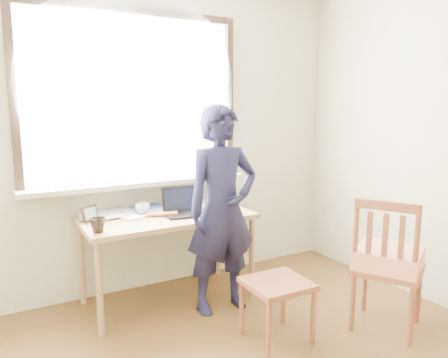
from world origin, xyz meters
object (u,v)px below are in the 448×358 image
side_chair (388,260)px  laptop (183,208)px  work_chair (277,290)px  person (222,210)px  mug_white (143,208)px  mug_dark (98,225)px  desk (167,224)px

side_chair → laptop: bearing=132.3°
work_chair → side_chair: side_chair is taller
person → mug_white: bearing=136.4°
work_chair → mug_dark: bearing=144.0°
laptop → work_chair: bearing=-72.6°
work_chair → person: person is taller
work_chair → side_chair: (0.76, -0.26, 0.15)m
desk → side_chair: 1.65m
mug_white → work_chair: 1.25m
desk → laptop: laptop is taller
mug_dark → side_chair: 2.01m
laptop → mug_dark: (-0.71, -0.16, -0.00)m
laptop → side_chair: side_chair is taller
mug_white → work_chair: bearing=-62.2°
laptop → person: bearing=-58.1°
desk → work_chair: (0.40, -0.92, -0.29)m
laptop → person: 0.35m
desk → mug_white: mug_white is taller
laptop → person: person is taller
mug_white → person: person is taller
mug_dark → side_chair: bearing=-29.1°
desk → mug_white: size_ratio=11.69×
laptop → side_chair: size_ratio=0.35×
mug_white → mug_dark: bearing=-142.4°
mug_white → person: 0.66m
mug_white → work_chair: (0.55, -1.05, -0.40)m
mug_white → side_chair: size_ratio=0.12×
mug_white → side_chair: side_chair is taller
mug_white → side_chair: (1.31, -1.30, -0.25)m
desk → person: size_ratio=0.84×
desk → work_chair: size_ratio=3.19×
desk → mug_dark: mug_dark is taller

